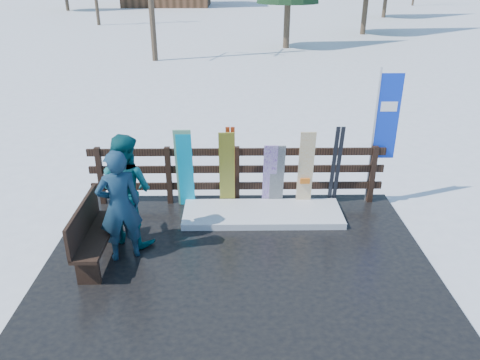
{
  "coord_description": "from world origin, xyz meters",
  "views": [
    {
      "loc": [
        -0.05,
        -5.96,
        4.27
      ],
      "look_at": [
        0.04,
        1.0,
        1.1
      ],
      "focal_mm": 35.0,
      "sensor_mm": 36.0,
      "label": 1
    }
  ],
  "objects_px": {
    "snowboard_0": "(186,171)",
    "snowboard_1": "(185,169)",
    "snowboard_5": "(306,170)",
    "person_back": "(127,189)",
    "snowboard_3": "(270,176)",
    "bench": "(92,232)",
    "snowboard_2": "(227,170)",
    "person_front": "(119,206)",
    "rental_flag": "(384,122)",
    "snowboard_4": "(277,176)"
  },
  "relations": [
    {
      "from": "snowboard_0",
      "to": "snowboard_1",
      "type": "bearing_deg",
      "value": 180.0
    },
    {
      "from": "snowboard_1",
      "to": "snowboard_0",
      "type": "bearing_deg",
      "value": -0.0
    },
    {
      "from": "snowboard_5",
      "to": "person_back",
      "type": "distance_m",
      "value": 3.27
    },
    {
      "from": "snowboard_0",
      "to": "snowboard_3",
      "type": "distance_m",
      "value": 1.56
    },
    {
      "from": "bench",
      "to": "snowboard_3",
      "type": "bearing_deg",
      "value": 31.64
    },
    {
      "from": "snowboard_1",
      "to": "snowboard_2",
      "type": "xyz_separation_m",
      "value": [
        0.78,
        0.0,
        -0.02
      ]
    },
    {
      "from": "snowboard_0",
      "to": "snowboard_1",
      "type": "xyz_separation_m",
      "value": [
        -0.02,
        0.0,
        0.04
      ]
    },
    {
      "from": "person_back",
      "to": "snowboard_3",
      "type": "bearing_deg",
      "value": -123.92
    },
    {
      "from": "snowboard_0",
      "to": "person_front",
      "type": "bearing_deg",
      "value": -117.12
    },
    {
      "from": "snowboard_0",
      "to": "rental_flag",
      "type": "distance_m",
      "value": 3.76
    },
    {
      "from": "snowboard_2",
      "to": "person_back",
      "type": "bearing_deg",
      "value": -144.55
    },
    {
      "from": "snowboard_0",
      "to": "bench",
      "type": "bearing_deg",
      "value": -126.26
    },
    {
      "from": "person_back",
      "to": "snowboard_2",
      "type": "bearing_deg",
      "value": -113.91
    },
    {
      "from": "person_front",
      "to": "person_back",
      "type": "height_order",
      "value": "person_back"
    },
    {
      "from": "snowboard_0",
      "to": "person_front",
      "type": "height_order",
      "value": "person_front"
    },
    {
      "from": "bench",
      "to": "rental_flag",
      "type": "xyz_separation_m",
      "value": [
        4.94,
        2.02,
        1.09
      ]
    },
    {
      "from": "snowboard_3",
      "to": "person_front",
      "type": "relative_size",
      "value": 0.75
    },
    {
      "from": "bench",
      "to": "snowboard_1",
      "type": "height_order",
      "value": "snowboard_1"
    },
    {
      "from": "rental_flag",
      "to": "snowboard_1",
      "type": "bearing_deg",
      "value": -175.8
    },
    {
      "from": "snowboard_1",
      "to": "snowboard_3",
      "type": "distance_m",
      "value": 1.59
    },
    {
      "from": "snowboard_2",
      "to": "person_back",
      "type": "relative_size",
      "value": 0.85
    },
    {
      "from": "snowboard_0",
      "to": "person_back",
      "type": "height_order",
      "value": "person_back"
    },
    {
      "from": "bench",
      "to": "snowboard_5",
      "type": "xyz_separation_m",
      "value": [
        3.51,
        1.75,
        0.25
      ]
    },
    {
      "from": "snowboard_3",
      "to": "snowboard_4",
      "type": "xyz_separation_m",
      "value": [
        0.14,
        0.0,
        -0.01
      ]
    },
    {
      "from": "snowboard_4",
      "to": "person_back",
      "type": "height_order",
      "value": "person_back"
    },
    {
      "from": "snowboard_4",
      "to": "snowboard_5",
      "type": "distance_m",
      "value": 0.54
    },
    {
      "from": "snowboard_5",
      "to": "rental_flag",
      "type": "bearing_deg",
      "value": 10.67
    },
    {
      "from": "snowboard_5",
      "to": "rental_flag",
      "type": "distance_m",
      "value": 1.68
    },
    {
      "from": "snowboard_5",
      "to": "bench",
      "type": "bearing_deg",
      "value": -153.46
    },
    {
      "from": "snowboard_4",
      "to": "person_back",
      "type": "relative_size",
      "value": 0.71
    },
    {
      "from": "bench",
      "to": "person_back",
      "type": "xyz_separation_m",
      "value": [
        0.45,
        0.61,
        0.42
      ]
    },
    {
      "from": "snowboard_1",
      "to": "bench",
      "type": "bearing_deg",
      "value": -125.83
    },
    {
      "from": "snowboard_3",
      "to": "person_back",
      "type": "height_order",
      "value": "person_back"
    },
    {
      "from": "snowboard_2",
      "to": "person_front",
      "type": "bearing_deg",
      "value": -134.28
    },
    {
      "from": "snowboard_5",
      "to": "person_front",
      "type": "xyz_separation_m",
      "value": [
        -3.07,
        -1.65,
        0.13
      ]
    },
    {
      "from": "snowboard_0",
      "to": "snowboard_1",
      "type": "relative_size",
      "value": 0.95
    },
    {
      "from": "person_back",
      "to": "snowboard_4",
      "type": "bearing_deg",
      "value": -125.13
    },
    {
      "from": "bench",
      "to": "rental_flag",
      "type": "height_order",
      "value": "rental_flag"
    },
    {
      "from": "bench",
      "to": "snowboard_5",
      "type": "relative_size",
      "value": 0.97
    },
    {
      "from": "person_back",
      "to": "bench",
      "type": "bearing_deg",
      "value": 84.39
    },
    {
      "from": "snowboard_2",
      "to": "snowboard_4",
      "type": "distance_m",
      "value": 0.94
    },
    {
      "from": "person_front",
      "to": "bench",
      "type": "bearing_deg",
      "value": -9.92
    },
    {
      "from": "snowboard_0",
      "to": "rental_flag",
      "type": "height_order",
      "value": "rental_flag"
    },
    {
      "from": "snowboard_3",
      "to": "snowboard_5",
      "type": "relative_size",
      "value": 0.88
    },
    {
      "from": "snowboard_1",
      "to": "person_front",
      "type": "relative_size",
      "value": 0.91
    },
    {
      "from": "person_front",
      "to": "rental_flag",
      "type": "bearing_deg",
      "value": 179.93
    },
    {
      "from": "snowboard_2",
      "to": "snowboard_5",
      "type": "xyz_separation_m",
      "value": [
        1.46,
        0.0,
        -0.01
      ]
    },
    {
      "from": "snowboard_3",
      "to": "snowboard_1",
      "type": "bearing_deg",
      "value": 180.0
    },
    {
      "from": "snowboard_0",
      "to": "person_back",
      "type": "relative_size",
      "value": 0.83
    },
    {
      "from": "snowboard_2",
      "to": "snowboard_3",
      "type": "height_order",
      "value": "snowboard_2"
    }
  ]
}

